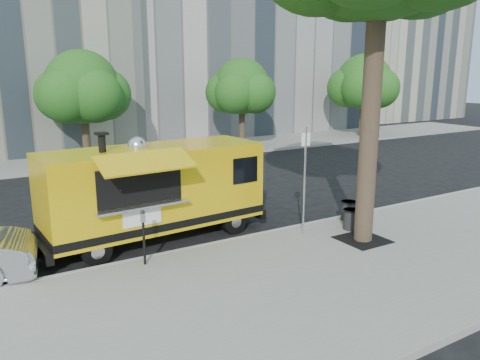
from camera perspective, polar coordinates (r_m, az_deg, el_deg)
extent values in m
plane|color=black|center=(13.76, -1.51, -6.34)|extent=(120.00, 120.00, 0.00)
cube|color=gray|center=(10.69, 9.35, -12.01)|extent=(60.00, 6.00, 0.15)
cube|color=#999993|center=(12.98, 0.53, -7.20)|extent=(60.00, 0.14, 0.16)
cube|color=gray|center=(26.01, -16.34, 2.59)|extent=(60.00, 5.00, 0.15)
cube|color=#A49D99|center=(39.29, -2.98, 21.00)|extent=(20.00, 14.00, 20.00)
cube|color=#A6A28A|center=(50.80, 15.50, 16.50)|extent=(16.00, 12.00, 16.00)
cylinder|color=#33261C|center=(12.42, 15.58, 7.18)|extent=(0.48, 0.48, 6.50)
cube|color=black|center=(13.13, 14.72, -7.04)|extent=(1.20, 1.20, 0.02)
cylinder|color=#33261C|center=(24.80, -18.29, 5.19)|extent=(0.36, 0.36, 2.60)
sphere|color=#204E14|center=(24.61, -18.70, 10.72)|extent=(3.60, 3.60, 3.60)
cylinder|color=#33261C|center=(27.90, 0.25, 6.65)|extent=(0.36, 0.36, 2.60)
sphere|color=#204E14|center=(27.73, 0.25, 11.36)|extent=(3.24, 3.24, 3.24)
cylinder|color=#33261C|center=(34.28, 14.64, 7.43)|extent=(0.36, 0.36, 2.60)
sphere|color=#204E14|center=(34.14, 14.88, 11.53)|extent=(3.78, 3.78, 3.78)
cylinder|color=silver|center=(12.90, 7.87, -0.15)|extent=(0.06, 0.06, 3.00)
cube|color=white|center=(12.69, 8.03, 4.92)|extent=(0.28, 0.02, 0.35)
cylinder|color=black|center=(11.21, -11.62, -7.55)|extent=(0.06, 0.06, 1.05)
cube|color=silver|center=(11.01, -11.76, -4.50)|extent=(0.10, 0.08, 0.22)
sphere|color=black|center=(10.97, -11.80, -3.86)|extent=(0.11, 0.11, 0.11)
cube|color=gold|center=(12.96, -10.38, -0.74)|extent=(6.04, 2.40, 2.14)
cube|color=black|center=(13.19, -10.23, -4.42)|extent=(6.06, 2.42, 0.20)
cube|color=black|center=(14.72, 0.63, -3.36)|extent=(0.31, 1.91, 0.27)
cube|color=black|center=(12.41, -23.14, -7.63)|extent=(0.31, 1.91, 0.27)
cube|color=black|center=(14.34, 0.45, 2.20)|extent=(0.16, 1.60, 0.87)
cylinder|color=black|center=(13.53, -0.74, -5.05)|extent=(0.74, 0.30, 0.73)
cylinder|color=black|center=(14.89, -4.36, -3.38)|extent=(0.74, 0.30, 0.73)
cylinder|color=black|center=(11.89, -17.12, -8.26)|extent=(0.74, 0.30, 0.73)
cylinder|color=black|center=(13.42, -19.35, -5.98)|extent=(0.74, 0.30, 0.73)
cube|color=black|center=(11.72, -12.17, -0.57)|extent=(2.19, 0.33, 0.96)
cube|color=silver|center=(11.71, -11.74, -3.19)|extent=(2.40, 0.51, 0.06)
cube|color=gold|center=(11.15, -11.36, 2.19)|extent=(2.34, 1.01, 0.39)
cube|color=white|center=(11.86, -11.83, -4.39)|extent=(1.00, 0.11, 0.46)
cylinder|color=black|center=(12.23, -16.47, 4.31)|extent=(0.18, 0.18, 0.50)
sphere|color=silver|center=(12.77, -12.42, 4.07)|extent=(0.51, 0.51, 0.51)
sphere|color=maroon|center=(11.82, -14.94, -0.85)|extent=(0.77, 0.77, 0.77)
cylinder|color=#FF590C|center=(11.65, -14.51, -1.70)|extent=(0.32, 0.13, 0.31)
cylinder|color=black|center=(13.82, 13.42, -4.68)|extent=(0.45, 0.45, 0.59)
cylinder|color=black|center=(13.74, 13.48, -3.59)|extent=(0.49, 0.49, 0.04)
cylinder|color=black|center=(14.65, 13.08, -3.65)|extent=(0.45, 0.45, 0.59)
cylinder|color=black|center=(14.57, 13.14, -2.62)|extent=(0.49, 0.49, 0.04)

